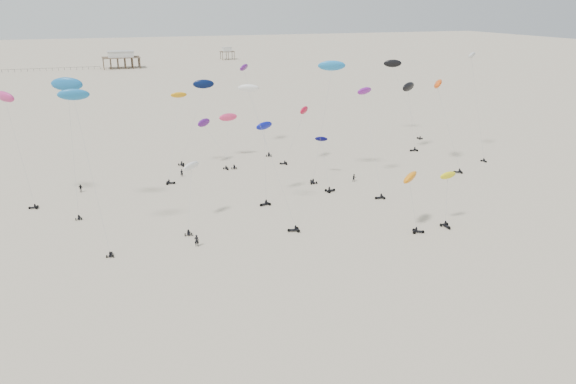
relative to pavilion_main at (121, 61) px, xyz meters
name	(u,v)px	position (x,y,z in m)	size (l,w,h in m)	color
ground_plane	(181,113)	(10.00, -150.00, -4.22)	(900.00, 900.00, 0.00)	#C3B29B
pavilion_main	(121,61)	(0.00, 0.00, 0.00)	(21.00, 13.00, 9.80)	brown
pavilion_small	(227,54)	(70.00, 30.00, -0.74)	(9.00, 7.00, 8.00)	brown
pier_fence	(24,70)	(-52.00, 0.00, -3.45)	(80.20, 0.20, 1.50)	black
rig_0	(474,74)	(69.65, -229.10, 15.91)	(4.49, 12.49, 25.76)	black
rig_1	(190,185)	(-4.60, -253.17, 2.87)	(4.97, 9.61, 11.40)	black
rig_2	(300,121)	(27.05, -221.96, 5.65)	(8.64, 4.43, 13.53)	black
rig_3	(447,198)	(36.64, -268.39, 0.73)	(3.63, 4.08, 9.57)	black
rig_4	(228,124)	(11.50, -214.02, 4.53)	(6.30, 11.96, 13.59)	black
rig_5	(210,132)	(6.35, -217.77, 3.81)	(8.52, 9.04, 12.02)	black
rig_6	(199,102)	(4.53, -214.97, 10.49)	(9.77, 4.04, 19.84)	black
rig_7	(176,125)	(-2.03, -221.47, 6.74)	(7.74, 14.10, 20.37)	black
rig_8	(329,82)	(28.95, -234.44, 16.48)	(10.05, 8.54, 25.40)	black
rig_9	(265,152)	(11.21, -245.02, 5.34)	(5.09, 8.15, 15.22)	black
rig_10	(369,121)	(34.34, -242.93, 9.40)	(5.81, 16.00, 22.42)	black
rig_11	(326,169)	(26.01, -240.87, -0.64)	(5.47, 13.81, 13.85)	black
rig_12	(266,143)	(8.31, -255.75, 9.74)	(7.55, 13.53, 24.48)	black
rig_13	(441,99)	(56.16, -236.06, 11.64)	(5.38, 12.03, 20.56)	black
rig_14	(411,187)	(29.76, -267.86, 3.27)	(5.28, 6.22, 10.32)	black
rig_15	(396,73)	(63.61, -202.33, 13.39)	(7.69, 12.87, 22.20)	black
rig_16	(78,114)	(-21.17, -254.75, 16.40)	(6.00, 10.99, 24.95)	black
rig_17	(409,97)	(56.94, -221.13, 9.64)	(5.91, 4.62, 17.84)	black
rig_18	(8,109)	(-33.68, -230.78, 13.87)	(6.22, 9.36, 21.63)	black
rig_19	(68,96)	(-22.79, -239.74, 17.06)	(5.95, 7.94, 24.58)	black
rig_20	(249,86)	(19.51, -205.14, 12.17)	(5.92, 15.84, 22.99)	black
spectator_0	(197,246)	(-5.70, -263.00, -4.22)	(0.84, 0.58, 2.31)	black
spectator_1	(354,182)	(32.59, -240.77, -4.22)	(0.95, 0.55, 1.94)	black
spectator_2	(81,192)	(-23.01, -228.66, -4.22)	(1.17, 0.63, 1.98)	black
spectator_3	(182,177)	(-1.87, -224.86, -4.22)	(0.74, 0.51, 2.04)	black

